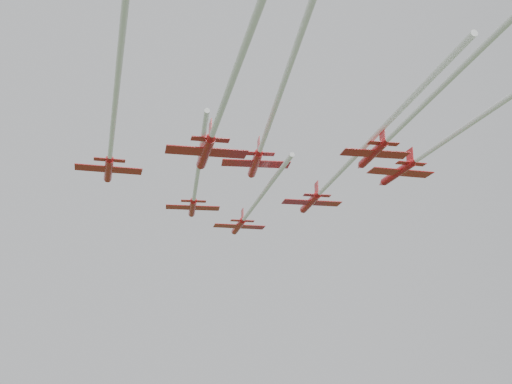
# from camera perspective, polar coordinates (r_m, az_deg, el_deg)

# --- Properties ---
(jet_lead) EXTENTS (15.48, 44.99, 2.83)m
(jet_lead) POSITION_cam_1_polar(r_m,az_deg,el_deg) (110.55, -0.75, -1.97)
(jet_lead) COLOR red
(jet_row2_left) EXTENTS (12.22, 43.65, 2.55)m
(jet_row2_left) POSITION_cam_1_polar(r_m,az_deg,el_deg) (94.19, -5.44, 0.08)
(jet_row2_left) COLOR red
(jet_row2_right) EXTENTS (18.58, 60.33, 2.93)m
(jet_row2_right) POSITION_cam_1_polar(r_m,az_deg,el_deg) (94.09, 7.17, 1.46)
(jet_row2_right) COLOR red
(jet_row3_left) EXTENTS (24.48, 66.52, 2.80)m
(jet_row3_left) POSITION_cam_1_polar(r_m,az_deg,el_deg) (76.34, -12.55, 6.27)
(jet_row3_left) COLOR red
(jet_row3_mid) EXTENTS (16.48, 67.72, 2.92)m
(jet_row3_mid) POSITION_cam_1_polar(r_m,az_deg,el_deg) (76.08, 1.45, 6.83)
(jet_row3_mid) COLOR red
(jet_row3_right) EXTENTS (22.61, 60.71, 2.89)m
(jet_row3_right) POSITION_cam_1_polar(r_m,az_deg,el_deg) (84.95, 17.15, 4.87)
(jet_row3_right) COLOR red
(jet_row4_left) EXTENTS (21.75, 67.39, 2.89)m
(jet_row4_left) POSITION_cam_1_polar(r_m,az_deg,el_deg) (60.28, -2.33, 9.37)
(jet_row4_left) COLOR red
(jet_row4_right) EXTENTS (13.34, 41.89, 2.48)m
(jet_row4_right) POSITION_cam_1_polar(r_m,az_deg,el_deg) (72.71, 12.75, 5.68)
(jet_row4_right) COLOR red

